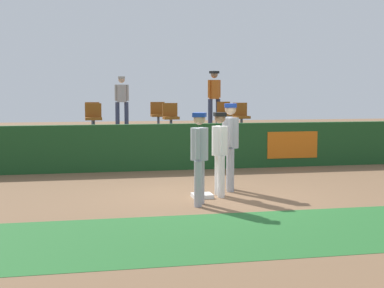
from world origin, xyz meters
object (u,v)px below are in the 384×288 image
Objects in this scene: player_runner_visitor at (230,140)px; seat_front_center at (171,115)px; spectator_capped at (122,98)px; seat_front_right at (241,115)px; seat_front_left at (93,116)px; spectator_hooded at (214,94)px; seat_back_left at (92,114)px; player_fielder_home at (220,148)px; seat_back_center at (158,113)px; seat_back_right at (224,113)px; first_base at (202,196)px; player_coach_visitor at (199,152)px.

seat_front_center is (-0.46, 4.92, 0.34)m from player_runner_visitor.
seat_front_right is at bearing 149.45° from spectator_capped.
seat_front_left is 0.45× the size of spectator_hooded.
seat_back_left is at bearing 89.00° from seat_front_left.
spectator_capped is at bearing -167.87° from player_fielder_home.
seat_back_center is at bearing 0.00° from seat_back_left.
seat_back_center and seat_back_right have the same top height.
first_base is 7.79m from seat_back_left.
player_runner_visitor reaches higher than seat_front_center.
seat_back_right is (2.07, 7.32, 0.44)m from player_fielder_home.
player_runner_visitor reaches higher than seat_front_left.
seat_back_left is 1.80m from seat_front_left.
spectator_hooded is at bearing 107.68° from seat_back_right.
seat_back_right is at bearing 85.13° from spectator_hooded.
player_runner_visitor is at bearing 166.73° from player_coach_visitor.
player_runner_visitor is 1.08× the size of player_coach_visitor.
spectator_capped is at bearing 169.12° from seat_back_right.
first_base is 6.11m from seat_front_left.
seat_back_left is 4.77m from seat_front_right.
spectator_capped reaches higher than player_coach_visitor.
spectator_hooded reaches higher than player_runner_visitor.
seat_back_center is (0.21, 7.42, 1.39)m from first_base.
seat_back_center reaches higher than player_fielder_home.
seat_front_center is at bearing -86.47° from seat_back_center.
player_fielder_home is at bearing -89.22° from seat_front_center.
seat_back_left is at bearing -14.15° from spectator_hooded.
player_fielder_home is 5.92m from seat_front_right.
seat_back_center reaches higher than player_coach_visitor.
seat_front_right is 2.51m from spectator_hooded.
spectator_hooded is at bearing 169.49° from player_fielder_home.
player_coach_visitor is 2.08× the size of seat_back_right.
spectator_capped reaches higher than seat_front_left.
player_coach_visitor is 2.08× the size of seat_front_right.
seat_front_left is (-2.73, 4.92, 0.34)m from player_runner_visitor.
seat_back_center is at bearing 88.41° from first_base.
first_base is at bearing 101.56° from spectator_capped.
player_runner_visitor reaches higher than seat_front_right.
seat_back_right is at bearing -0.00° from seat_back_left.
player_fielder_home is 0.91× the size of spectator_hooded.
player_coach_visitor is at bearing -33.74° from player_fielder_home.
player_coach_visitor is at bearing -93.01° from seat_back_center.
seat_front_center is (-2.18, 0.00, 0.00)m from seat_front_right.
seat_back_left reaches higher than player_fielder_home.
spectator_capped is (-3.38, 0.65, 0.51)m from seat_back_right.
spectator_hooded is (1.87, 7.94, 1.06)m from player_fielder_home.
first_base is at bearing 51.72° from spectator_hooded.
seat_back_center is 1.40m from spectator_capped.
player_fielder_home is at bearing -110.92° from seat_front_right.
seat_back_right is 3.48m from spectator_capped.
spectator_hooded is at bearing 51.16° from seat_front_center.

